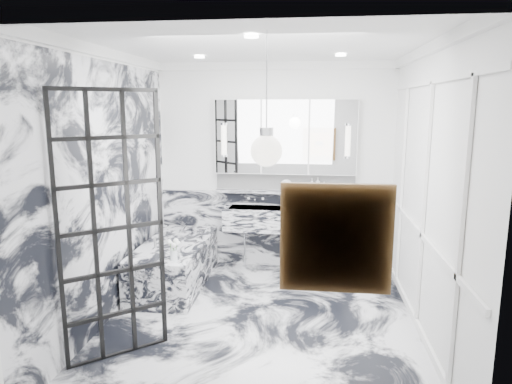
# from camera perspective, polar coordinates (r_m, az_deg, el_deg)

# --- Properties ---
(floor) EXTENTS (3.60, 3.60, 0.00)m
(floor) POSITION_cam_1_polar(r_m,az_deg,el_deg) (4.97, 0.42, -15.96)
(floor) COLOR silver
(floor) RESTS_ON ground
(ceiling) EXTENTS (3.60, 3.60, 0.00)m
(ceiling) POSITION_cam_1_polar(r_m,az_deg,el_deg) (4.47, 0.47, 18.05)
(ceiling) COLOR white
(ceiling) RESTS_ON wall_back
(wall_back) EXTENTS (3.60, 0.00, 3.60)m
(wall_back) POSITION_cam_1_polar(r_m,az_deg,el_deg) (6.28, 2.31, 3.13)
(wall_back) COLOR white
(wall_back) RESTS_ON floor
(wall_front) EXTENTS (3.60, 0.00, 3.60)m
(wall_front) POSITION_cam_1_polar(r_m,az_deg,el_deg) (2.78, -3.78, -6.66)
(wall_front) COLOR white
(wall_front) RESTS_ON floor
(wall_left) EXTENTS (0.00, 3.60, 3.60)m
(wall_left) POSITION_cam_1_polar(r_m,az_deg,el_deg) (4.95, -18.27, 0.54)
(wall_left) COLOR white
(wall_left) RESTS_ON floor
(wall_right) EXTENTS (0.00, 3.60, 3.60)m
(wall_right) POSITION_cam_1_polar(r_m,az_deg,el_deg) (4.62, 20.58, -0.32)
(wall_right) COLOR white
(wall_right) RESTS_ON floor
(marble_clad_back) EXTENTS (3.18, 0.05, 1.05)m
(marble_clad_back) POSITION_cam_1_polar(r_m,az_deg,el_deg) (6.43, 2.23, -4.64)
(marble_clad_back) COLOR silver
(marble_clad_back) RESTS_ON floor
(marble_clad_left) EXTENTS (0.02, 3.56, 2.68)m
(marble_clad_left) POSITION_cam_1_polar(r_m,az_deg,el_deg) (4.96, -18.07, -0.15)
(marble_clad_left) COLOR silver
(marble_clad_left) RESTS_ON floor
(panel_molding) EXTENTS (0.03, 3.40, 2.30)m
(panel_molding) POSITION_cam_1_polar(r_m,az_deg,el_deg) (4.63, 20.26, -1.53)
(panel_molding) COLOR white
(panel_molding) RESTS_ON floor
(soap_bottle_a) EXTENTS (0.09, 0.09, 0.19)m
(soap_bottle_a) POSITION_cam_1_polar(r_m,az_deg,el_deg) (6.21, 7.72, 0.94)
(soap_bottle_a) COLOR #8C5919
(soap_bottle_a) RESTS_ON ledge
(soap_bottle_b) EXTENTS (0.08, 0.08, 0.18)m
(soap_bottle_b) POSITION_cam_1_polar(r_m,az_deg,el_deg) (6.21, 7.00, 0.89)
(soap_bottle_b) COLOR #4C4C51
(soap_bottle_b) RESTS_ON ledge
(soap_bottle_c) EXTENTS (0.12, 0.12, 0.13)m
(soap_bottle_c) POSITION_cam_1_polar(r_m,az_deg,el_deg) (6.21, 8.51, 0.67)
(soap_bottle_c) COLOR silver
(soap_bottle_c) RESTS_ON ledge
(face_pot) EXTENTS (0.17, 0.17, 0.17)m
(face_pot) POSITION_cam_1_polar(r_m,az_deg,el_deg) (6.22, 3.82, 0.85)
(face_pot) COLOR white
(face_pot) RESTS_ON ledge
(amber_bottle) EXTENTS (0.04, 0.04, 0.10)m
(amber_bottle) POSITION_cam_1_polar(r_m,az_deg,el_deg) (6.22, 5.87, 0.57)
(amber_bottle) COLOR #8C5919
(amber_bottle) RESTS_ON ledge
(flower_vase) EXTENTS (0.08, 0.08, 0.12)m
(flower_vase) POSITION_cam_1_polar(r_m,az_deg,el_deg) (5.15, -10.24, -7.78)
(flower_vase) COLOR silver
(flower_vase) RESTS_ON bathtub
(crittall_door) EXTENTS (0.71, 0.59, 2.36)m
(crittall_door) POSITION_cam_1_polar(r_m,az_deg,el_deg) (4.15, -17.56, -4.43)
(crittall_door) COLOR black
(crittall_door) RESTS_ON floor
(artwork) EXTENTS (0.56, 0.05, 0.56)m
(artwork) POSITION_cam_1_polar(r_m,az_deg,el_deg) (2.76, 9.95, -5.73)
(artwork) COLOR orange
(artwork) RESTS_ON wall_front
(pendant_light) EXTENTS (0.23, 0.23, 0.23)m
(pendant_light) POSITION_cam_1_polar(r_m,az_deg,el_deg) (3.34, 1.31, 5.17)
(pendant_light) COLOR white
(pendant_light) RESTS_ON ceiling
(trough_sink) EXTENTS (1.60, 0.45, 0.30)m
(trough_sink) POSITION_cam_1_polar(r_m,az_deg,el_deg) (6.16, 3.47, -3.38)
(trough_sink) COLOR silver
(trough_sink) RESTS_ON wall_back
(ledge) EXTENTS (1.90, 0.14, 0.04)m
(ledge) POSITION_cam_1_polar(r_m,az_deg,el_deg) (6.25, 3.60, 0.01)
(ledge) COLOR silver
(ledge) RESTS_ON wall_back
(subway_tile) EXTENTS (1.90, 0.03, 0.23)m
(subway_tile) POSITION_cam_1_polar(r_m,az_deg,el_deg) (6.28, 3.65, 1.32)
(subway_tile) COLOR white
(subway_tile) RESTS_ON wall_back
(mirror_cabinet) EXTENTS (1.90, 0.16, 1.00)m
(mirror_cabinet) POSITION_cam_1_polar(r_m,az_deg,el_deg) (6.16, 3.68, 6.89)
(mirror_cabinet) COLOR white
(mirror_cabinet) RESTS_ON wall_back
(sconce_left) EXTENTS (0.07, 0.07, 0.40)m
(sconce_left) POSITION_cam_1_polar(r_m,az_deg,el_deg) (6.17, -4.05, 6.52)
(sconce_left) COLOR white
(sconce_left) RESTS_ON mirror_cabinet
(sconce_right) EXTENTS (0.07, 0.07, 0.40)m
(sconce_right) POSITION_cam_1_polar(r_m,az_deg,el_deg) (6.07, 11.42, 6.27)
(sconce_right) COLOR white
(sconce_right) RESTS_ON mirror_cabinet
(bathtub) EXTENTS (0.75, 1.65, 0.55)m
(bathtub) POSITION_cam_1_polar(r_m,az_deg,el_deg) (5.90, -10.11, -8.81)
(bathtub) COLOR silver
(bathtub) RESTS_ON floor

